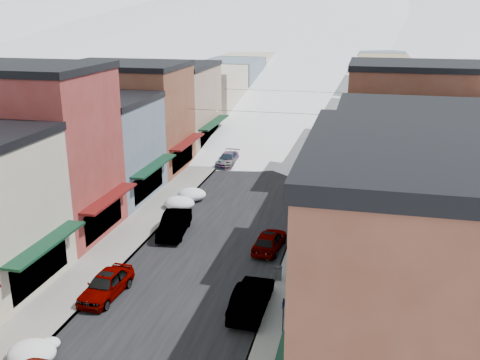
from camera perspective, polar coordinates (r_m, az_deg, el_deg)
The scene contains 32 objects.
road at distance 74.76m, azimuth 5.47°, elevation 5.26°, with size 10.00×160.00×0.01m, color black.
sidewalk_left at distance 75.88m, azimuth 0.51°, elevation 5.58°, with size 3.20×160.00×0.15m, color gray.
sidewalk_right at distance 74.18m, azimuth 10.54°, elevation 5.00°, with size 3.20×160.00×0.15m, color gray.
curb_left at distance 75.56m, azimuth 1.66°, elevation 5.53°, with size 0.10×160.00×0.15m, color slate.
curb_right at distance 74.26m, azimuth 9.34°, elevation 5.08°, with size 0.10×160.00×0.15m, color slate.
bldg_l_brick_near at distance 41.50m, azimuth -21.58°, elevation 2.82°, with size 12.30×8.20×12.50m.
bldg_l_grayblue at distance 48.66m, azimuth -15.30°, elevation 3.38°, with size 11.30×9.20×9.00m.
bldg_l_brick_far at distance 56.73m, azimuth -12.03°, elevation 6.64°, with size 13.30×9.20×11.00m.
bldg_l_tan at distance 65.49m, azimuth -7.52°, elevation 7.88°, with size 11.30×11.20×10.00m.
bldg_r_green at distance 27.10m, azimuth 19.58°, elevation -8.01°, with size 11.30×9.20×9.50m.
bldg_r_blue at distance 35.25m, azimuth 18.26°, elevation -1.02°, with size 11.30×9.20×10.50m.
bldg_r_cream at distance 44.10m, azimuth 17.94°, elevation 1.68°, with size 12.30×9.20×9.00m.
bldg_r_brick_far at distance 52.59m, azimuth 17.94°, elevation 5.59°, with size 13.30×9.20×11.50m.
bldg_r_tan at distance 62.50m, azimuth 16.30°, elevation 6.62°, with size 11.30×11.20×9.50m.
distant_blocks at distance 96.62m, azimuth 7.46°, elevation 10.43°, with size 34.00×55.00×8.00m.
mountain_ridge at distance 291.02m, azimuth 7.79°, elevation 17.25°, with size 670.00×340.00×34.00m.
overhead_cables at distance 61.44m, azimuth 4.00°, elevation 8.47°, with size 16.40×15.04×0.04m.
car_silver_sedan at distance 32.70m, azimuth -14.10°, elevation -10.75°, with size 1.77×4.41×1.50m, color #ADB0B6.
car_dark_hatch at distance 40.22m, azimuth -7.02°, elevation -4.68°, with size 1.71×4.91×1.62m, color black.
car_silver_wagon at distance 57.66m, azimuth -1.33°, elevation 2.25°, with size 1.85×4.56×1.32m, color #95969C.
car_green_sedan at distance 30.31m, azimuth 1.21°, elevation -12.47°, with size 1.70×4.88×1.61m, color black.
car_gray_suv at distance 37.47m, azimuth 3.16°, elevation -6.44°, with size 1.71×4.25×1.45m, color gray.
car_black_sedan at distance 56.84m, azimuth 7.27°, elevation 1.88°, with size 1.86×4.57×1.33m, color black.
car_lane_silver at distance 67.58m, azimuth 4.11°, elevation 4.58°, with size 1.70×4.22×1.44m, color gray.
car_lane_white at distance 75.36m, azimuth 7.26°, elevation 5.85°, with size 2.35×5.09×1.41m, color #BEBEC0.
parking_sign at distance 27.68m, azimuth 4.62°, elevation -14.16°, with size 0.09×0.30×2.23m.
trash_can at distance 33.47m, azimuth 4.08°, elevation -9.84°, with size 0.50×0.50×0.85m.
streetlamp_near at distance 36.82m, azimuth 5.38°, elevation -2.95°, with size 0.39×0.39×4.67m.
streetlamp_far at distance 66.21m, azimuth 9.34°, elevation 5.92°, with size 0.34×0.34×4.13m.
snow_pile_near at distance 28.50m, azimuth -21.16°, elevation -16.76°, with size 2.34×2.64×0.99m.
snow_pile_mid at distance 45.27m, azimuth -6.41°, elevation -2.45°, with size 2.56×2.77×1.08m.
snow_pile_far at distance 47.31m, azimuth -5.10°, elevation -1.52°, with size 2.51×2.75×1.06m.
Camera 1 is at (9.66, -12.37, 16.06)m, focal length 40.00 mm.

